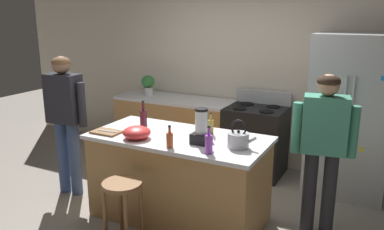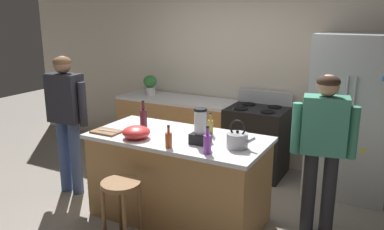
% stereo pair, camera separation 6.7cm
% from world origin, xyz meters
% --- Properties ---
extents(ground_plane, '(14.00, 14.00, 0.00)m').
position_xyz_m(ground_plane, '(0.00, 0.00, 0.00)').
color(ground_plane, gray).
extents(back_wall, '(8.00, 0.10, 2.70)m').
position_xyz_m(back_wall, '(0.00, 1.95, 1.35)').
color(back_wall, beige).
rests_on(back_wall, ground_plane).
extents(kitchen_island, '(1.82, 0.89, 0.91)m').
position_xyz_m(kitchen_island, '(0.00, 0.00, 0.46)').
color(kitchen_island, '#B7844C').
rests_on(kitchen_island, ground_plane).
extents(back_counter_run, '(2.00, 0.64, 0.91)m').
position_xyz_m(back_counter_run, '(-0.80, 1.55, 0.45)').
color(back_counter_run, '#B7844C').
rests_on(back_counter_run, ground_plane).
extents(refrigerator, '(0.90, 0.73, 1.90)m').
position_xyz_m(refrigerator, '(1.47, 1.50, 0.95)').
color(refrigerator, '#B7BABF').
rests_on(refrigerator, ground_plane).
extents(stove_range, '(0.76, 0.65, 1.09)m').
position_xyz_m(stove_range, '(0.32, 1.52, 0.47)').
color(stove_range, black).
rests_on(stove_range, ground_plane).
extents(person_by_island_left, '(0.59, 0.24, 1.65)m').
position_xyz_m(person_by_island_left, '(-1.45, -0.08, 1.00)').
color(person_by_island_left, '#384C7A').
rests_on(person_by_island_left, ground_plane).
extents(person_by_sink_right, '(0.60, 0.29, 1.59)m').
position_xyz_m(person_by_sink_right, '(1.36, 0.34, 0.96)').
color(person_by_sink_right, '#26262B').
rests_on(person_by_sink_right, ground_plane).
extents(bar_stool, '(0.36, 0.36, 0.64)m').
position_xyz_m(bar_stool, '(-0.19, -0.70, 0.50)').
color(bar_stool, brown).
rests_on(bar_stool, ground_plane).
extents(potted_plant, '(0.20, 0.20, 0.30)m').
position_xyz_m(potted_plant, '(-1.39, 1.55, 1.08)').
color(potted_plant, silver).
rests_on(potted_plant, back_counter_run).
extents(blender_appliance, '(0.17, 0.17, 0.34)m').
position_xyz_m(blender_appliance, '(0.30, -0.10, 1.05)').
color(blender_appliance, black).
rests_on(blender_appliance, kitchen_island).
extents(bottle_soda, '(0.07, 0.07, 0.26)m').
position_xyz_m(bottle_soda, '(0.49, -0.32, 1.00)').
color(bottle_soda, purple).
rests_on(bottle_soda, kitchen_island).
extents(bottle_cooking_sauce, '(0.06, 0.06, 0.22)m').
position_xyz_m(bottle_cooking_sauce, '(0.10, -0.35, 0.99)').
color(bottle_cooking_sauce, '#B24C26').
rests_on(bottle_cooking_sauce, kitchen_island).
extents(bottle_vinegar, '(0.06, 0.06, 0.24)m').
position_xyz_m(bottle_vinegar, '(0.27, 0.19, 0.99)').
color(bottle_vinegar, olive).
rests_on(bottle_vinegar, kitchen_island).
extents(bottle_wine, '(0.08, 0.08, 0.32)m').
position_xyz_m(bottle_wine, '(-0.44, 0.03, 1.03)').
color(bottle_wine, '#471923').
rests_on(bottle_wine, kitchen_island).
extents(mixing_bowl, '(0.28, 0.28, 0.12)m').
position_xyz_m(mixing_bowl, '(-0.33, -0.26, 0.97)').
color(mixing_bowl, red).
rests_on(mixing_bowl, kitchen_island).
extents(tea_kettle, '(0.28, 0.20, 0.27)m').
position_xyz_m(tea_kettle, '(0.66, -0.05, 0.99)').
color(tea_kettle, '#B7BABF').
rests_on(tea_kettle, kitchen_island).
extents(cutting_board, '(0.30, 0.20, 0.02)m').
position_xyz_m(cutting_board, '(-0.71, -0.25, 0.92)').
color(cutting_board, brown).
rests_on(cutting_board, kitchen_island).
extents(chef_knife, '(0.22, 0.05, 0.01)m').
position_xyz_m(chef_knife, '(-0.69, -0.25, 0.93)').
color(chef_knife, '#B7BABF').
rests_on(chef_knife, cutting_board).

